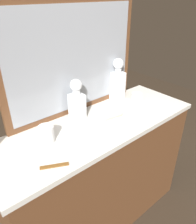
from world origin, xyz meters
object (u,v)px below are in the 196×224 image
at_px(crystal_tumbler_center, 46,135).
at_px(silver_brush_left, 113,115).
at_px(tortoiseshell_comb, 54,166).
at_px(crystal_decanter_far_right, 117,83).
at_px(crystal_decanter_rear, 77,103).
at_px(crystal_tumbler_front, 137,101).

distance_m(crystal_tumbler_center, silver_brush_left, 0.46).
bearing_deg(tortoiseshell_comb, silver_brush_left, 16.32).
height_order(crystal_decanter_far_right, crystal_decanter_rear, crystal_decanter_far_right).
height_order(crystal_decanter_far_right, tortoiseshell_comb, crystal_decanter_far_right).
height_order(crystal_decanter_rear, tortoiseshell_comb, crystal_decanter_rear).
xyz_separation_m(crystal_decanter_far_right, crystal_tumbler_center, (-0.68, -0.14, -0.08)).
distance_m(crystal_tumbler_center, crystal_tumbler_front, 0.70).
distance_m(crystal_decanter_rear, silver_brush_left, 0.25).
xyz_separation_m(crystal_decanter_rear, silver_brush_left, (0.18, -0.14, -0.09)).
bearing_deg(crystal_decanter_far_right, silver_brush_left, -140.11).
xyz_separation_m(crystal_tumbler_center, tortoiseshell_comb, (-0.07, -0.20, -0.04)).
bearing_deg(silver_brush_left, crystal_decanter_rear, 142.30).
bearing_deg(tortoiseshell_comb, crystal_decanter_rear, 40.28).
xyz_separation_m(crystal_decanter_rear, crystal_tumbler_center, (-0.28, -0.10, -0.06)).
xyz_separation_m(crystal_tumbler_front, tortoiseshell_comb, (-0.77, -0.16, -0.04)).
height_order(crystal_decanter_rear, crystal_tumbler_center, crystal_decanter_rear).
xyz_separation_m(silver_brush_left, tortoiseshell_comb, (-0.53, -0.16, -0.01)).
distance_m(crystal_tumbler_center, tortoiseshell_comb, 0.22).
bearing_deg(crystal_decanter_rear, crystal_tumbler_front, -18.49).
bearing_deg(crystal_decanter_rear, silver_brush_left, -37.70).
distance_m(crystal_decanter_far_right, crystal_tumbler_center, 0.70).
height_order(crystal_decanter_far_right, crystal_tumbler_center, crystal_decanter_far_right).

